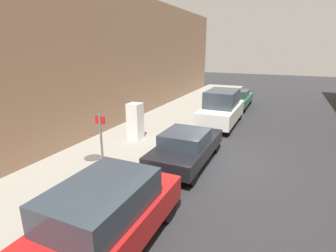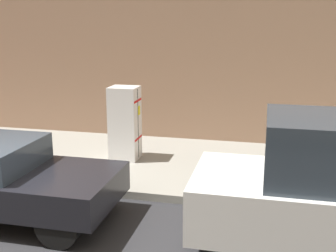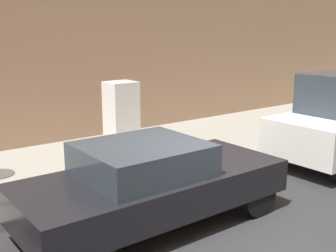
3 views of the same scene
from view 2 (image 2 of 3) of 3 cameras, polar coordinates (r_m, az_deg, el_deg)
ground_plane at (r=7.50m, az=-21.09°, el=-14.64°), size 80.00×80.00×0.00m
sidewalk_slab at (r=10.88m, az=-8.75°, el=-4.41°), size 4.16×44.00×0.17m
building_facade_near at (r=13.05m, az=-4.52°, el=15.52°), size 1.59×39.60×7.70m
discarded_refrigerator at (r=10.34m, az=-5.87°, el=0.38°), size 0.63×0.69×1.80m
manhole_cover at (r=12.09m, az=-18.03°, el=-2.62°), size 0.70×0.70×0.02m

